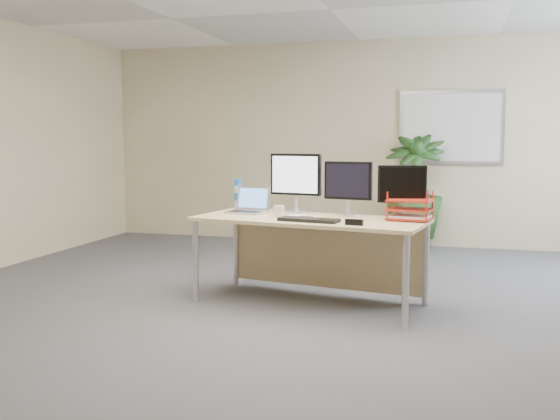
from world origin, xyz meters
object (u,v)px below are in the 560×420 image
(monitor_left, at_px, (296,179))
(monitor_right, at_px, (348,185))
(floor_plant, at_px, (414,191))
(laptop, at_px, (249,206))
(desk, at_px, (314,234))

(monitor_left, xyz_separation_m, monitor_right, (0.49, -0.10, -0.04))
(floor_plant, xyz_separation_m, monitor_left, (-0.88, -2.64, 0.30))
(laptop, bearing_deg, floor_plant, 64.67)
(desk, height_order, monitor_left, monitor_left)
(laptop, bearing_deg, desk, -10.20)
(desk, xyz_separation_m, monitor_left, (-0.22, 0.21, 0.46))
(laptop, bearing_deg, monitor_left, 12.81)
(monitor_right, bearing_deg, floor_plant, 81.90)
(desk, distance_m, floor_plant, 2.92)
(desk, height_order, laptop, laptop)
(floor_plant, distance_m, laptop, 3.02)
(desk, bearing_deg, laptop, 169.80)
(floor_plant, xyz_separation_m, monitor_right, (-0.39, -2.74, 0.26))
(monitor_left, relative_size, monitor_right, 1.13)
(floor_plant, bearing_deg, monitor_left, -108.46)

